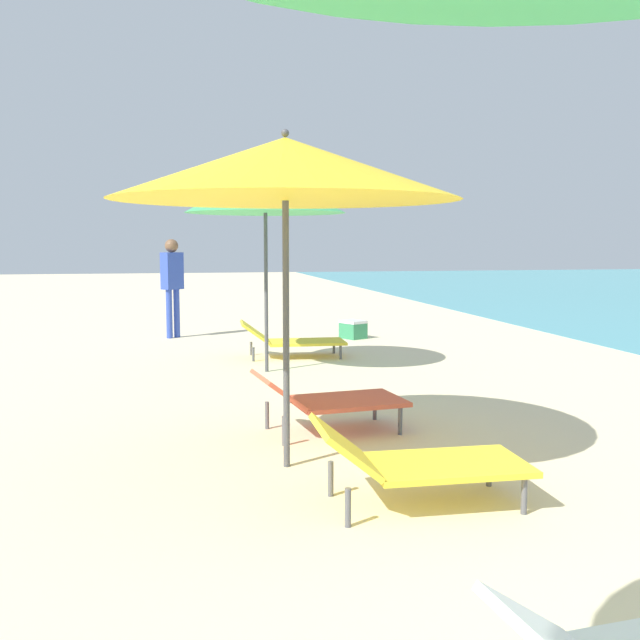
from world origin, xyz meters
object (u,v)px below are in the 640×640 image
lounger_farthest_shoreside (291,339)px  cooler_box (353,329)px  umbrella_farthest (265,191)px  person_walking_mid (172,277)px  lounger_second_shoreside (328,399)px  lounger_second_inland (417,460)px  umbrella_second (285,169)px

lounger_farthest_shoreside → cooler_box: 2.37m
umbrella_farthest → person_walking_mid: size_ratio=1.54×
lounger_second_shoreside → person_walking_mid: person_walking_mid is taller
lounger_second_shoreside → lounger_second_inland: 1.91m
lounger_second_shoreside → lounger_farthest_shoreside: lounger_second_shoreside is taller
person_walking_mid → lounger_farthest_shoreside: bearing=-4.9°
lounger_farthest_shoreside → umbrella_second: bearing=-96.8°
umbrella_second → lounger_second_inland: size_ratio=1.84×
umbrella_second → person_walking_mid: bearing=96.1°
umbrella_second → lounger_second_inland: (0.71, -0.99, -1.96)m
person_walking_mid → lounger_second_inland: bearing=-28.3°
umbrella_farthest → lounger_farthest_shoreside: 2.45m
lounger_second_shoreside → cooler_box: 6.43m
umbrella_second → lounger_farthest_shoreside: umbrella_second is taller
lounger_second_shoreside → umbrella_farthest: (-0.14, 3.18, 2.08)m
umbrella_second → cooler_box: 7.75m
lounger_second_inland → cooler_box: 8.24m
person_walking_mid → cooler_box: bearing=38.4°
umbrella_second → cooler_box: bearing=71.8°
lounger_farthest_shoreside → person_walking_mid: size_ratio=0.89×
lounger_farthest_shoreside → umbrella_farthest: bearing=-111.8°
cooler_box → umbrella_farthest: bearing=-123.2°
person_walking_mid → cooler_box: 3.39m
person_walking_mid → cooler_box: size_ratio=3.40×
lounger_second_inland → lounger_second_shoreside: bearing=96.9°
lounger_second_shoreside → umbrella_second: bearing=-126.7°
umbrella_farthest → cooler_box: umbrella_farthest is taller
lounger_second_shoreside → umbrella_farthest: bearing=85.5°
lounger_farthest_shoreside → lounger_second_inland: bearing=-88.7°
lounger_second_inland → cooler_box: (1.63, 8.08, -0.14)m
umbrella_second → umbrella_farthest: (0.38, 4.09, 0.13)m
umbrella_second → umbrella_farthest: umbrella_farthest is taller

